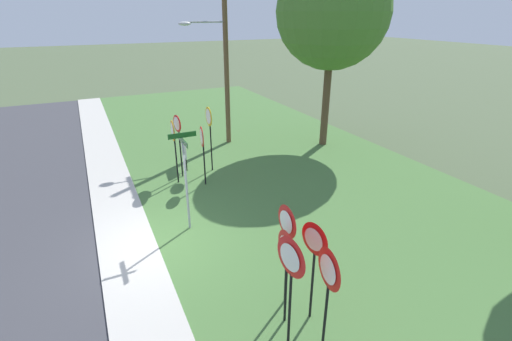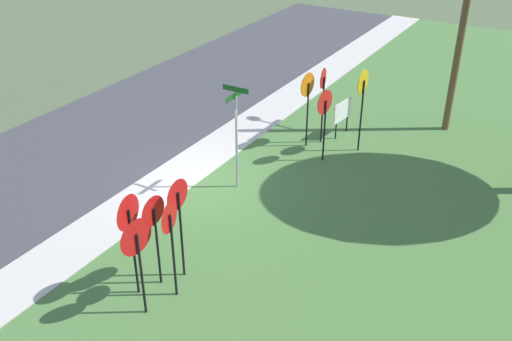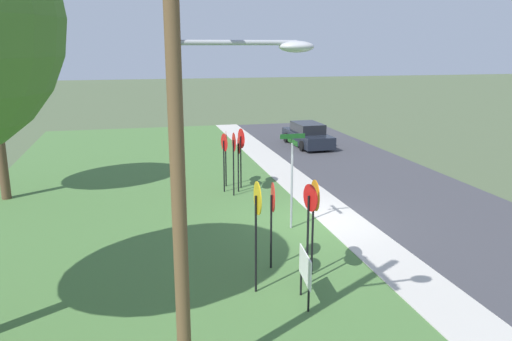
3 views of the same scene
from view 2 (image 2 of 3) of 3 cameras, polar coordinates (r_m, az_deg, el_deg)
The scene contains 16 objects.
ground_plane at distance 17.47m, azimuth -5.72°, elevation -1.33°, with size 160.00×160.00×0.00m, color #4C5B3D.
road_asphalt at distance 20.40m, azimuth -16.71°, elevation 2.23°, with size 44.00×6.40×0.01m, color #3D3D42.
sidewalk_strip at distance 17.89m, azimuth -7.80°, elevation -0.58°, with size 44.00×1.60×0.06m, color #BCB7AD.
grass_median at distance 15.19m, azimuth 13.08°, elevation -7.12°, with size 44.00×12.00×0.04m, color #477038.
stop_sign_near_left at distance 19.19m, azimuth 6.56°, elevation 7.83°, with size 0.66×0.14×2.59m.
stop_sign_near_right at distance 18.04m, azimuth 6.73°, elevation 5.90°, with size 0.77×0.15×2.36m.
stop_sign_far_left at distance 18.74m, azimuth 10.37°, elevation 7.54°, with size 0.79×0.10×2.76m.
stop_sign_far_center at distance 18.89m, azimuth 5.05°, elevation 7.55°, with size 0.79×0.12×2.54m.
yield_sign_near_left at distance 12.54m, azimuth -12.33°, elevation -4.91°, with size 0.81×0.15×2.52m.
yield_sign_near_right at distance 12.87m, azimuth -7.64°, elevation -3.41°, with size 0.74×0.10×2.54m.
yield_sign_far_left at distance 12.04m, azimuth -11.59°, elevation -7.14°, with size 0.82×0.13×2.36m.
yield_sign_far_right at distance 12.38m, azimuth -8.42°, elevation -5.54°, with size 0.71×0.17×2.41m.
yield_sign_center at distance 12.83m, azimuth -9.97°, elevation -4.80°, with size 0.72×0.10×2.29m.
street_name_post at distance 16.34m, azimuth -1.94°, elevation 4.03°, with size 0.96×0.82×3.12m.
utility_pole at distance 20.50m, azimuth 19.46°, elevation 15.22°, with size 2.10×2.31×8.11m.
notice_board at distance 20.19m, azimuth 8.46°, elevation 5.64°, with size 1.10×0.14×1.25m.
Camera 2 is at (11.98, 9.18, 8.80)m, focal length 40.91 mm.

